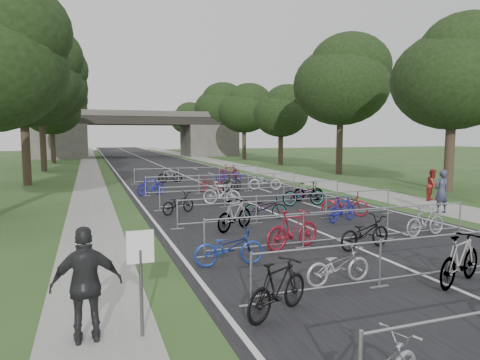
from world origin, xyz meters
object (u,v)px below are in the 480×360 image
at_px(overpass_bridge, 138,134).
at_px(pedestrian_a, 441,192).
at_px(pedestrian_c, 87,285).
at_px(pedestrian_b, 433,185).
at_px(park_sign, 141,264).

relative_size(overpass_bridge, pedestrian_a, 16.34).
distance_m(overpass_bridge, pedestrian_c, 62.41).
xyz_separation_m(pedestrian_b, pedestrian_c, (-16.85, -10.16, 0.15)).
bearing_deg(overpass_bridge, pedestrian_a, -82.88).
height_order(overpass_bridge, pedestrian_a, overpass_bridge).
distance_m(park_sign, pedestrian_b, 19.02).
xyz_separation_m(park_sign, pedestrian_c, (-0.85, 0.11, -0.31)).
xyz_separation_m(overpass_bridge, pedestrian_a, (6.83, -54.68, -2.59)).
bearing_deg(pedestrian_c, pedestrian_b, -150.72).
bearing_deg(overpass_bridge, park_sign, -96.26).
height_order(park_sign, pedestrian_b, park_sign).
xyz_separation_m(pedestrian_a, pedestrian_b, (2.37, 2.96, -0.13)).
relative_size(pedestrian_a, pedestrian_c, 0.99).
relative_size(overpass_bridge, park_sign, 16.99).
xyz_separation_m(overpass_bridge, pedestrian_b, (9.20, -51.73, -2.72)).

